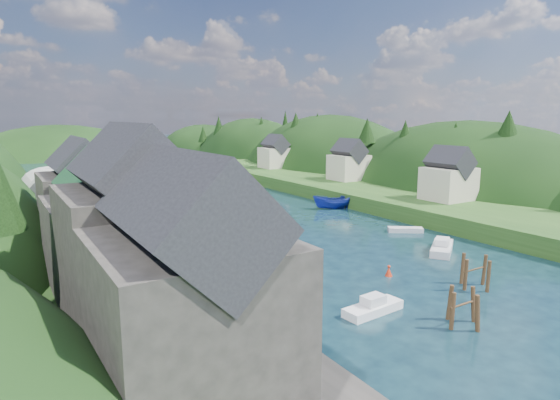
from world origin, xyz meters
TOP-DOWN VIEW (x-y plane):
  - ground at (0.00, 50.00)m, footprint 600.00×600.00m
  - hillside_right at (45.00, 75.00)m, footprint 36.00×245.56m
  - far_hills at (1.22, 174.01)m, footprint 103.00×68.00m
  - hill_trees at (0.45, 64.77)m, footprint 90.40×148.16m
  - quay_left at (-24.00, 20.00)m, footprint 12.00×110.00m
  - terrace_left_grass at (-31.00, 20.00)m, footprint 12.00×110.00m
  - quayside_buildings at (-26.00, 6.39)m, footprint 8.00×35.84m
  - boat_sheds at (-26.00, 39.00)m, footprint 7.00×21.00m
  - terrace_right at (25.00, 40.00)m, footprint 16.00×120.00m
  - right_bank_cottages at (28.00, 48.33)m, footprint 9.00×59.24m
  - piling_cluster_near at (-4.47, -4.59)m, footprint 2.90×2.74m
  - piling_cluster_far at (3.02, -0.19)m, footprint 3.17×2.96m
  - channel_buoy_near at (-1.29, 6.13)m, footprint 0.70×0.70m
  - channel_buoy_far at (-1.22, 22.39)m, footprint 0.70×0.70m
  - moored_boats at (0.44, 30.68)m, footprint 37.76×75.55m

SIDE VIEW (x-z plane):
  - far_hills at x=1.22m, z-range -32.80..11.20m
  - hillside_right at x=45.00m, z-range -31.41..16.59m
  - ground at x=0.00m, z-range 0.00..0.00m
  - channel_buoy_near at x=-1.29m, z-range -0.07..1.03m
  - channel_buoy_far at x=-1.22m, z-range -0.07..1.03m
  - moored_boats at x=0.44m, z-range -0.61..1.79m
  - quay_left at x=-24.00m, z-range 0.00..2.00m
  - piling_cluster_near at x=-4.47m, z-range -0.57..2.79m
  - piling_cluster_far at x=3.02m, z-range -0.57..2.92m
  - terrace_right at x=25.00m, z-range 0.00..2.40m
  - terrace_left_grass at x=-31.00m, z-range 0.00..2.50m
  - boat_sheds at x=-26.00m, z-range 1.52..9.02m
  - right_bank_cottages at x=28.00m, z-range 1.64..10.05m
  - quayside_buildings at x=-26.00m, z-range 0.64..13.54m
  - hill_trees at x=0.45m, z-range 4.99..17.49m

